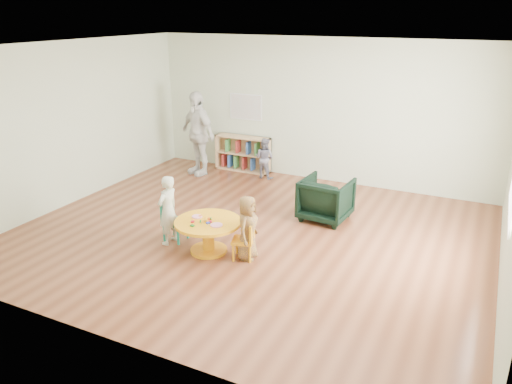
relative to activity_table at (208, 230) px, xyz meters
The scene contains 11 objects.
room 1.78m from the activity_table, 69.69° to the left, with size 7.10×7.00×2.80m.
activity_table is the anchor object (origin of this frame).
kid_chair_left 0.70m from the activity_table, behind, with size 0.31×0.31×0.58m.
kid_chair_right 0.58m from the activity_table, ahead, with size 0.36×0.36×0.54m.
bookshelf 3.89m from the activity_table, 110.06° to the left, with size 1.20×0.30×0.75m.
alphabet_poster 4.13m from the activity_table, 109.26° to the left, with size 0.74×0.01×0.54m.
armchair 2.17m from the activity_table, 58.72° to the left, with size 0.76×0.78×0.71m, color black.
child_left 0.70m from the activity_table, behind, with size 0.38×0.25×1.05m, color silver.
child_right 0.61m from the activity_table, ahead, with size 0.45×0.29×0.92m, color orange.
toddler 3.44m from the activity_table, 101.61° to the left, with size 0.41×0.32×0.84m, color #191A3F.
adult_caretaker 3.70m from the activity_table, 124.23° to the left, with size 1.02×0.42×1.74m, color white.
Camera 1 is at (3.15, -6.29, 3.29)m, focal length 35.00 mm.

